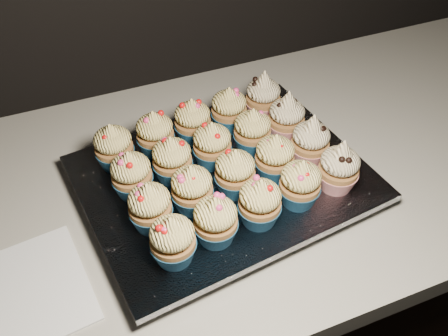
# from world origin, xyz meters

# --- Properties ---
(cabinet) EXTENTS (2.40, 0.60, 0.86)m
(cabinet) POSITION_xyz_m (0.00, 1.70, 0.43)
(cabinet) COLOR black
(cabinet) RESTS_ON ground
(worktop) EXTENTS (2.44, 0.64, 0.04)m
(worktop) POSITION_xyz_m (0.00, 1.70, 0.88)
(worktop) COLOR beige
(worktop) RESTS_ON cabinet
(napkin) EXTENTS (0.20, 0.20, 0.00)m
(napkin) POSITION_xyz_m (-0.33, 1.58, 0.90)
(napkin) COLOR white
(napkin) RESTS_ON worktop
(baking_tray) EXTENTS (0.44, 0.36, 0.02)m
(baking_tray) POSITION_xyz_m (0.01, 1.66, 0.91)
(baking_tray) COLOR black
(baking_tray) RESTS_ON worktop
(foil_lining) EXTENTS (0.48, 0.39, 0.01)m
(foil_lining) POSITION_xyz_m (0.01, 1.66, 0.93)
(foil_lining) COLOR silver
(foil_lining) RESTS_ON baking_tray
(cupcake_0) EXTENTS (0.06, 0.06, 0.08)m
(cupcake_0) POSITION_xyz_m (-0.12, 1.54, 0.97)
(cupcake_0) COLOR navy
(cupcake_0) RESTS_ON foil_lining
(cupcake_1) EXTENTS (0.06, 0.06, 0.08)m
(cupcake_1) POSITION_xyz_m (-0.05, 1.55, 0.97)
(cupcake_1) COLOR navy
(cupcake_1) RESTS_ON foil_lining
(cupcake_2) EXTENTS (0.06, 0.06, 0.08)m
(cupcake_2) POSITION_xyz_m (0.02, 1.55, 0.97)
(cupcake_2) COLOR navy
(cupcake_2) RESTS_ON foil_lining
(cupcake_3) EXTENTS (0.06, 0.06, 0.08)m
(cupcake_3) POSITION_xyz_m (0.09, 1.57, 0.97)
(cupcake_3) COLOR navy
(cupcake_3) RESTS_ON foil_lining
(cupcake_4) EXTENTS (0.06, 0.06, 0.10)m
(cupcake_4) POSITION_xyz_m (0.16, 1.57, 0.97)
(cupcake_4) COLOR red
(cupcake_4) RESTS_ON foil_lining
(cupcake_5) EXTENTS (0.06, 0.06, 0.08)m
(cupcake_5) POSITION_xyz_m (-0.13, 1.61, 0.97)
(cupcake_5) COLOR navy
(cupcake_5) RESTS_ON foil_lining
(cupcake_6) EXTENTS (0.06, 0.06, 0.08)m
(cupcake_6) POSITION_xyz_m (-0.06, 1.62, 0.97)
(cupcake_6) COLOR navy
(cupcake_6) RESTS_ON foil_lining
(cupcake_7) EXTENTS (0.06, 0.06, 0.08)m
(cupcake_7) POSITION_xyz_m (0.01, 1.62, 0.97)
(cupcake_7) COLOR navy
(cupcake_7) RESTS_ON foil_lining
(cupcake_8) EXTENTS (0.06, 0.06, 0.08)m
(cupcake_8) POSITION_xyz_m (0.08, 1.63, 0.97)
(cupcake_8) COLOR navy
(cupcake_8) RESTS_ON foil_lining
(cupcake_9) EXTENTS (0.06, 0.06, 0.10)m
(cupcake_9) POSITION_xyz_m (0.15, 1.64, 0.97)
(cupcake_9) COLOR red
(cupcake_9) RESTS_ON foil_lining
(cupcake_10) EXTENTS (0.06, 0.06, 0.08)m
(cupcake_10) POSITION_xyz_m (-0.14, 1.68, 0.97)
(cupcake_10) COLOR navy
(cupcake_10) RESTS_ON foil_lining
(cupcake_11) EXTENTS (0.06, 0.06, 0.08)m
(cupcake_11) POSITION_xyz_m (-0.07, 1.69, 0.97)
(cupcake_11) COLOR navy
(cupcake_11) RESTS_ON foil_lining
(cupcake_12) EXTENTS (0.06, 0.06, 0.08)m
(cupcake_12) POSITION_xyz_m (0.00, 1.70, 0.97)
(cupcake_12) COLOR navy
(cupcake_12) RESTS_ON foil_lining
(cupcake_13) EXTENTS (0.06, 0.06, 0.08)m
(cupcake_13) POSITION_xyz_m (0.08, 1.70, 0.97)
(cupcake_13) COLOR navy
(cupcake_13) RESTS_ON foil_lining
(cupcake_14) EXTENTS (0.06, 0.06, 0.10)m
(cupcake_14) POSITION_xyz_m (0.14, 1.71, 0.97)
(cupcake_14) COLOR red
(cupcake_14) RESTS_ON foil_lining
(cupcake_15) EXTENTS (0.06, 0.06, 0.08)m
(cupcake_15) POSITION_xyz_m (-0.15, 1.75, 0.97)
(cupcake_15) COLOR navy
(cupcake_15) RESTS_ON foil_lining
(cupcake_16) EXTENTS (0.06, 0.06, 0.08)m
(cupcake_16) POSITION_xyz_m (-0.08, 1.76, 0.97)
(cupcake_16) COLOR navy
(cupcake_16) RESTS_ON foil_lining
(cupcake_17) EXTENTS (0.06, 0.06, 0.08)m
(cupcake_17) POSITION_xyz_m (-0.01, 1.76, 0.97)
(cupcake_17) COLOR navy
(cupcake_17) RESTS_ON foil_lining
(cupcake_18) EXTENTS (0.06, 0.06, 0.08)m
(cupcake_18) POSITION_xyz_m (0.06, 1.77, 0.97)
(cupcake_18) COLOR navy
(cupcake_18) RESTS_ON foil_lining
(cupcake_19) EXTENTS (0.06, 0.06, 0.10)m
(cupcake_19) POSITION_xyz_m (0.13, 1.78, 0.97)
(cupcake_19) COLOR red
(cupcake_19) RESTS_ON foil_lining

